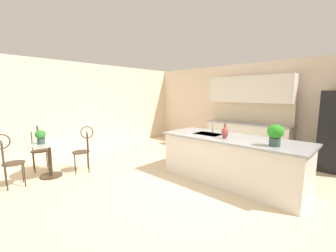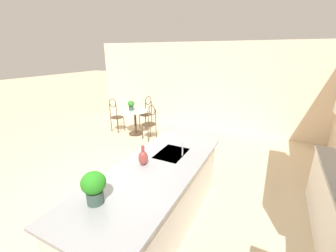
% 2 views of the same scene
% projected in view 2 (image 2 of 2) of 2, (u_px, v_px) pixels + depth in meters
% --- Properties ---
extents(ground_plane, '(40.00, 40.00, 0.00)m').
position_uv_depth(ground_plane, '(122.00, 196.00, 3.80)').
color(ground_plane, beige).
extents(wall_left_window, '(0.12, 7.80, 2.70)m').
position_uv_depth(wall_left_window, '(202.00, 86.00, 6.96)').
color(wall_left_window, beige).
rests_on(wall_left_window, ground).
extents(kitchen_island, '(2.80, 1.06, 0.92)m').
position_uv_depth(kitchen_island, '(154.00, 198.00, 3.04)').
color(kitchen_island, white).
rests_on(kitchen_island, ground).
extents(bistro_table, '(0.80, 0.80, 0.74)m').
position_uv_depth(bistro_table, '(135.00, 120.00, 6.55)').
color(bistro_table, '#3D2D1E').
rests_on(bistro_table, ground).
extents(chair_near_window, '(0.42, 0.50, 1.04)m').
position_uv_depth(chair_near_window, '(116.00, 114.00, 6.77)').
color(chair_near_window, '#3D2D1E').
rests_on(chair_near_window, ground).
extents(chair_by_island, '(0.49, 0.52, 1.04)m').
position_uv_depth(chair_by_island, '(150.00, 121.00, 6.05)').
color(chair_by_island, '#3D2D1E').
rests_on(chair_by_island, ground).
extents(chair_toward_desk, '(0.51, 0.44, 1.04)m').
position_uv_depth(chair_toward_desk, '(147.00, 111.00, 7.06)').
color(chair_toward_desk, '#3D2D1E').
rests_on(chair_toward_desk, ground).
extents(sink_faucet, '(0.02, 0.02, 0.22)m').
position_uv_depth(sink_faucet, '(182.00, 149.00, 3.24)').
color(sink_faucet, '#B2B5BA').
rests_on(sink_faucet, kitchen_island).
extents(potted_plant_on_table, '(0.21, 0.21, 0.29)m').
position_uv_depth(potted_plant_on_table, '(131.00, 105.00, 6.47)').
color(potted_plant_on_table, '#385147').
rests_on(potted_plant_on_table, bistro_table).
extents(potted_plant_counter_far, '(0.25, 0.25, 0.36)m').
position_uv_depth(potted_plant_counter_far, '(94.00, 186.00, 2.19)').
color(potted_plant_counter_far, '#385147').
rests_on(potted_plant_counter_far, kitchen_island).
extents(vase_on_counter, '(0.13, 0.13, 0.29)m').
position_uv_depth(vase_on_counter, '(143.00, 157.00, 2.98)').
color(vase_on_counter, '#993D38').
rests_on(vase_on_counter, kitchen_island).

